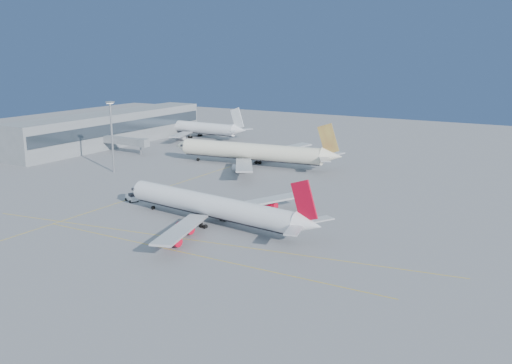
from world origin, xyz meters
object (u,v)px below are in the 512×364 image
Objects in this scene: pushback_tug at (132,197)px; light_mast at (112,131)px; airliner_virgin at (215,207)px; airliner_third at (196,127)px; airliner_etihad at (254,152)px.

light_mast reaches higher than pushback_tug.
airliner_virgin reaches higher than pushback_tug.
airliner_virgin is at bearing -26.84° from light_mast.
airliner_virgin is 1.04× the size of airliner_third.
airliner_etihad is 1.13× the size of airliner_third.
airliner_etihad reaches higher than airliner_virgin.
airliner_third is 12.40× the size of pushback_tug.
airliner_third is 2.40× the size of light_mast.
airliner_virgin is 0.92× the size of airliner_etihad.
airliner_third is 86.38m from light_mast.
airliner_virgin is 34.92m from pushback_tug.
airliner_third is 123.93m from pushback_tug.
airliner_etihad is at bearing 41.99° from light_mast.
pushback_tug is 45.55m from light_mast.
airliner_third is at bearing 141.26° from pushback_tug.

